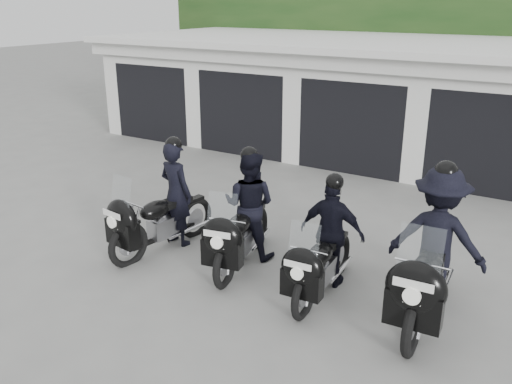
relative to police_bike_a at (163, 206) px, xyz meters
The scene contains 7 objects.
ground 1.27m from the police_bike_a, ahead, with size 80.00×80.00×0.00m, color gray.
garage_block 8.26m from the police_bike_a, 82.98° to the left, with size 16.40×6.80×2.96m.
background_vegetation 13.25m from the police_bike_a, 83.97° to the left, with size 20.00×3.90×5.80m.
police_bike_a is the anchor object (origin of this frame).
police_bike_b 1.44m from the police_bike_a, 13.82° to the left, with size 1.06×2.17×1.91m.
police_bike_c 2.90m from the police_bike_a, ahead, with size 0.99×2.04×1.77m.
police_bike_d 4.34m from the police_bike_a, ahead, with size 1.32×2.46×2.14m.
Camera 1 is at (4.68, -6.41, 3.99)m, focal length 38.00 mm.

